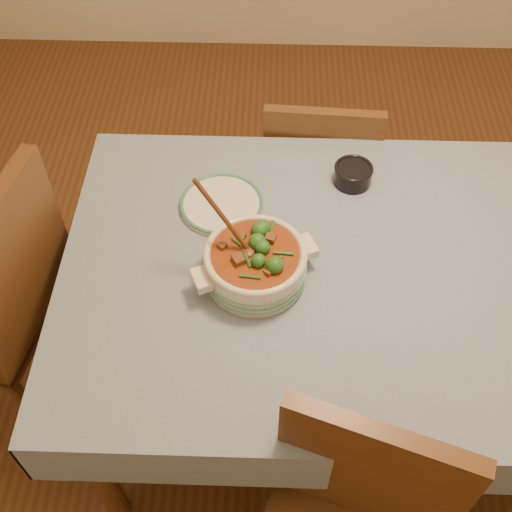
{
  "coord_description": "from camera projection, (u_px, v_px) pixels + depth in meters",
  "views": [
    {
      "loc": [
        -0.26,
        -1.08,
        2.15
      ],
      "look_at": [
        -0.3,
        -0.04,
        0.85
      ],
      "focal_mm": 45.0,
      "sensor_mm": 36.0,
      "label": 1
    }
  ],
  "objects": [
    {
      "name": "chair_far",
      "position": [
        318.0,
        173.0,
        2.39
      ],
      "size": [
        0.42,
        0.42,
        0.85
      ],
      "rotation": [
        0.0,
        0.0,
        3.08
      ],
      "color": "brown",
      "rests_on": "floor"
    },
    {
      "name": "stew_casserole",
      "position": [
        255.0,
        262.0,
        1.69
      ],
      "size": [
        0.35,
        0.35,
        0.32
      ],
      "rotation": [
        0.0,
        0.0,
        0.42
      ],
      "color": "beige",
      "rests_on": "dining_table"
    },
    {
      "name": "white_plate",
      "position": [
        221.0,
        204.0,
        1.9
      ],
      "size": [
        0.27,
        0.27,
        0.02
      ],
      "rotation": [
        0.0,
        0.0,
        0.11
      ],
      "color": "silver",
      "rests_on": "dining_table"
    },
    {
      "name": "floor",
      "position": [
        337.0,
        395.0,
        2.35
      ],
      "size": [
        4.5,
        4.5,
        0.0
      ],
      "primitive_type": "plane",
      "color": "#4C2E15",
      "rests_on": "ground"
    },
    {
      "name": "condiment_bowl",
      "position": [
        353.0,
        174.0,
        1.95
      ],
      "size": [
        0.12,
        0.12,
        0.06
      ],
      "rotation": [
        0.0,
        0.0,
        -0.0
      ],
      "color": "black",
      "rests_on": "dining_table"
    },
    {
      "name": "dining_table",
      "position": [
        360.0,
        289.0,
        1.83
      ],
      "size": [
        1.68,
        1.08,
        0.76
      ],
      "color": "brown",
      "rests_on": "floor"
    }
  ]
}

